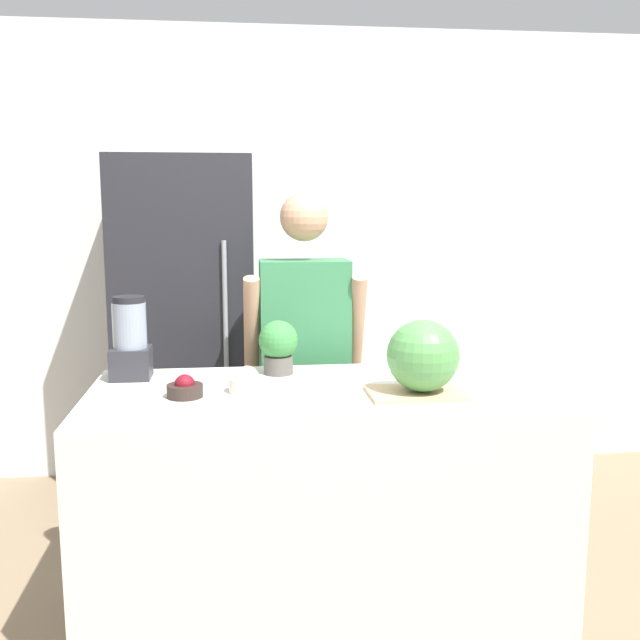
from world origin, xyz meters
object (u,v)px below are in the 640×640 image
person (304,371)px  watermelon (423,356)px  potted_plant (278,345)px  refrigerator (187,332)px  blender (130,341)px  bowl_cherries (185,389)px  bowl_cream (247,382)px

person → watermelon: bearing=-65.4°
potted_plant → refrigerator: bearing=111.8°
watermelon → blender: blender is taller
blender → potted_plant: bearing=0.8°
bowl_cherries → blender: 0.39m
refrigerator → bowl_cherries: (0.09, -1.39, 0.04)m
bowl_cherries → potted_plant: potted_plant is taller
bowl_cherries → person: bearing=55.3°
bowl_cream → potted_plant: size_ratio=0.62×
person → watermelon: size_ratio=6.49×
watermelon → potted_plant: bearing=142.2°
bowl_cream → potted_plant: potted_plant is taller
person → bowl_cream: (-0.26, -0.65, 0.12)m
refrigerator → potted_plant: refrigerator is taller
bowl_cream → potted_plant: 0.31m
bowl_cherries → potted_plant: size_ratio=0.59×
bowl_cream → blender: blender is taller
watermelon → blender: size_ratio=0.80×
watermelon → bowl_cherries: 0.84m
blender → potted_plant: (0.57, 0.01, -0.03)m
refrigerator → bowl_cream: bearing=-77.2°
refrigerator → person: refrigerator is taller
bowl_cream → blender: bearing=149.7°
refrigerator → bowl_cream: size_ratio=13.96×
bowl_cherries → blender: size_ratio=0.39×
refrigerator → potted_plant: (0.43, -1.08, 0.13)m
bowl_cherries → bowl_cream: bowl_cream is taller
watermelon → bowl_cream: watermelon is taller
refrigerator → watermelon: (0.92, -1.46, 0.15)m
refrigerator → bowl_cream: 1.38m
person → blender: person is taller
bowl_cream → bowl_cherries: bearing=-168.6°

